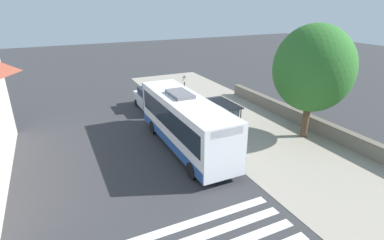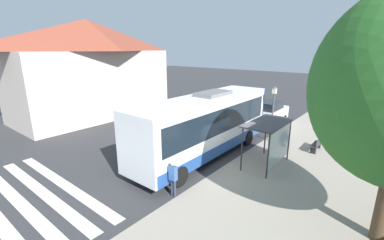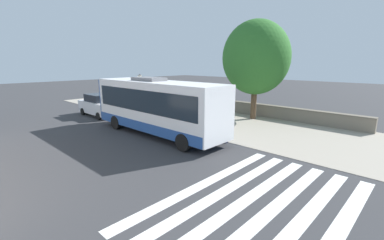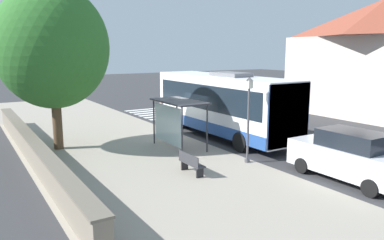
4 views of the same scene
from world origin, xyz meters
name	(u,v)px [view 1 (image 1 of 4)]	position (x,y,z in m)	size (l,w,h in m)	color
ground_plane	(212,147)	(0.00, 0.00, 0.00)	(120.00, 120.00, 0.00)	#353538
sidewalk_plaza	(264,135)	(-4.50, 0.00, 0.01)	(9.00, 44.00, 0.02)	#9E9384
stone_wall	(305,120)	(-8.55, 0.00, 0.56)	(0.60, 20.00, 1.11)	slate
bus	(185,121)	(1.77, -0.72, 1.96)	(2.73, 10.54, 3.79)	white
bus_shelter	(223,108)	(-1.84, -1.71, 2.07)	(1.72, 3.28, 2.48)	#2D2D33
pedestrian	(243,159)	(0.15, 3.82, 0.98)	(0.34, 0.22, 1.66)	#2D3347
bench	(215,109)	(-3.39, -5.59, 0.47)	(0.40, 1.47, 0.88)	#333338
street_lamp_near	(185,94)	(-0.39, -5.58, 2.30)	(0.28, 0.28, 3.85)	#4C4C51
shade_tree	(313,69)	(-7.04, 1.41, 5.14)	(5.51, 5.51, 8.19)	brown
parked_car_behind_bus	(150,99)	(1.46, -9.44, 0.96)	(1.98, 4.67, 1.97)	silver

